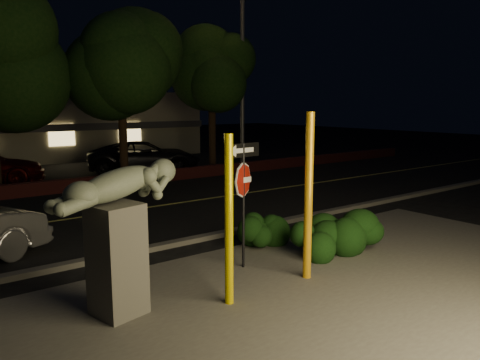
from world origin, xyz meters
The scene contains 19 objects.
ground centered at (0.00, 10.00, 0.00)m, with size 90.00×90.00×0.00m, color black.
patio centered at (0.00, -1.00, 0.01)m, with size 14.00×6.00×0.02m, color #4C4944.
road centered at (0.00, 7.00, 0.01)m, with size 80.00×8.00×0.01m, color black.
lane_marking centered at (0.00, 7.00, 0.02)m, with size 80.00×0.12×0.01m, color #CEC652.
curb centered at (0.00, 2.90, 0.06)m, with size 80.00×0.25×0.12m, color #4C4944.
brick_wall centered at (0.00, 11.30, 0.25)m, with size 40.00×0.35×0.50m, color #4F1919.
parking_lot centered at (0.00, 17.00, 0.01)m, with size 40.00×12.00×0.01m, color black.
building centered at (0.00, 24.99, 2.00)m, with size 22.00×10.20×4.00m.
tree_far_c centered at (2.50, 12.80, 5.66)m, with size 4.80×4.80×7.84m.
tree_far_d centered at (7.50, 13.30, 5.42)m, with size 4.40×4.40×7.42m.
yellow_pole_left centered at (-1.42, -0.49, 1.43)m, with size 0.14×0.14×2.85m, color #F0D300.
yellow_pole_right centered at (0.45, -0.44, 1.59)m, with size 0.16×0.16×3.17m, color orange.
signpost centered at (-0.16, 0.76, 1.81)m, with size 0.86×0.14×2.55m.
sculpture centered at (-3.00, 0.26, 1.49)m, with size 2.26×1.06×2.41m.
hedge_center centered at (0.97, 1.70, 0.48)m, with size 1.83×0.86×0.95m, color black.
hedge_right centered at (1.69, 0.33, 0.55)m, with size 1.68×0.90×1.10m, color black.
hedge_far_right centered at (2.31, 0.15, 0.52)m, with size 1.49×0.93×1.04m, color black.
streetlight centered at (8.18, 11.93, 6.21)m, with size 1.55×0.59×10.44m.
parked_car_dark centered at (4.28, 14.44, 0.75)m, with size 2.48×5.37×1.49m, color black.
Camera 1 is at (-5.74, -6.48, 3.32)m, focal length 35.00 mm.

